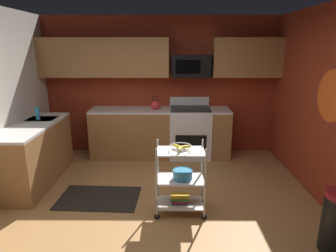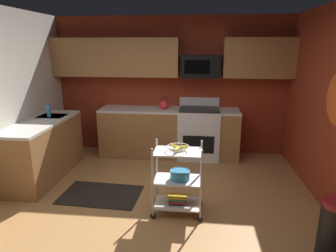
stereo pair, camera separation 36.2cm
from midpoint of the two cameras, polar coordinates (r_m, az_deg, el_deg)
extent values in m
cube|color=#A87542|center=(3.86, -0.30, -17.25)|extent=(4.40, 4.80, 0.04)
cube|color=maroon|center=(5.72, 2.38, 7.72)|extent=(4.52, 0.06, 2.60)
cube|color=#9E6B3D|center=(5.58, 2.06, -1.52)|extent=(2.60, 0.60, 0.88)
cube|color=silver|center=(5.46, 2.11, 3.11)|extent=(2.60, 0.60, 0.04)
cube|color=#9E6B3D|center=(5.03, -21.13, -4.48)|extent=(0.60, 1.67, 0.88)
cube|color=silver|center=(4.90, -21.64, 0.59)|extent=(0.60, 1.67, 0.04)
cube|color=#B7BABC|center=(5.25, -19.68, 1.02)|extent=(0.44, 0.36, 0.16)
cube|color=white|center=(5.57, 7.83, -1.48)|extent=(0.76, 0.64, 0.92)
cube|color=black|center=(5.29, 7.88, -3.63)|extent=(0.56, 0.01, 0.32)
cube|color=white|center=(5.72, 7.95, 4.64)|extent=(0.76, 0.06, 0.18)
cube|color=black|center=(5.45, 8.01, 3.26)|extent=(0.72, 0.60, 0.02)
cube|color=#9E6B3D|center=(5.64, -8.37, 13.08)|extent=(2.36, 0.33, 0.70)
cube|color=#9E6B3D|center=(5.60, 19.06, 12.41)|extent=(1.24, 0.33, 0.70)
cube|color=black|center=(5.45, 8.28, 11.43)|extent=(0.70, 0.38, 0.40)
cube|color=black|center=(5.26, 7.68, 11.31)|extent=(0.44, 0.01, 0.24)
cylinder|color=silver|center=(3.54, -0.05, -11.16)|extent=(0.02, 0.02, 0.88)
cylinder|color=black|center=(3.76, -0.05, -17.17)|extent=(0.07, 0.02, 0.07)
cylinder|color=silver|center=(3.54, 9.43, -11.45)|extent=(0.02, 0.02, 0.88)
cylinder|color=black|center=(3.75, 9.13, -17.46)|extent=(0.07, 0.02, 0.07)
cylinder|color=silver|center=(3.87, 0.52, -8.81)|extent=(0.02, 0.02, 0.88)
cylinder|color=black|center=(4.07, 0.50, -14.48)|extent=(0.07, 0.02, 0.07)
cylinder|color=silver|center=(3.86, 9.14, -9.07)|extent=(0.02, 0.02, 0.88)
cylinder|color=black|center=(4.06, 8.87, -14.73)|extent=(0.07, 0.02, 0.07)
cube|color=silver|center=(3.86, 4.64, -14.87)|extent=(0.58, 0.36, 0.02)
cube|color=silver|center=(3.70, 4.75, -10.45)|extent=(0.58, 0.36, 0.02)
cube|color=silver|center=(3.56, 4.88, -5.07)|extent=(0.58, 0.36, 0.02)
torus|color=silver|center=(3.53, 4.91, -4.02)|extent=(0.27, 0.27, 0.01)
cylinder|color=silver|center=(3.55, 4.89, -4.79)|extent=(0.12, 0.12, 0.02)
ellipsoid|color=yellow|center=(3.55, 5.68, -4.20)|extent=(0.17, 0.09, 0.04)
ellipsoid|color=yellow|center=(3.57, 4.32, -4.05)|extent=(0.15, 0.14, 0.04)
ellipsoid|color=yellow|center=(3.49, 4.70, -4.51)|extent=(0.08, 0.17, 0.04)
cylinder|color=#338CBF|center=(3.67, 5.20, -9.58)|extent=(0.24, 0.24, 0.11)
torus|color=#338CBF|center=(3.65, 5.22, -8.81)|extent=(0.25, 0.25, 0.01)
cube|color=#1E4C8C|center=(3.85, 4.65, -14.62)|extent=(0.22, 0.15, 0.02)
cube|color=#B22626|center=(3.83, 4.65, -14.26)|extent=(0.20, 0.17, 0.03)
cube|color=#26723F|center=(3.82, 4.66, -13.88)|extent=(0.24, 0.17, 0.03)
cube|color=gold|center=(3.81, 4.67, -13.56)|extent=(0.24, 0.14, 0.02)
sphere|color=red|center=(5.45, 1.16, 4.07)|extent=(0.18, 0.18, 0.18)
sphere|color=black|center=(5.44, 1.17, 4.97)|extent=(0.03, 0.03, 0.03)
cone|color=red|center=(5.44, 2.02, 4.24)|extent=(0.09, 0.04, 0.06)
torus|color=black|center=(5.43, 1.17, 5.23)|extent=(0.12, 0.01, 0.12)
cylinder|color=#2D8CBF|center=(5.16, -20.42, 2.77)|extent=(0.06, 0.06, 0.20)
cube|color=black|center=(4.36, -10.59, -13.03)|extent=(1.13, 0.75, 0.01)
camera|label=1|loc=(0.18, -87.28, 0.75)|focal=31.31mm
camera|label=2|loc=(0.18, 92.72, -0.75)|focal=31.31mm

